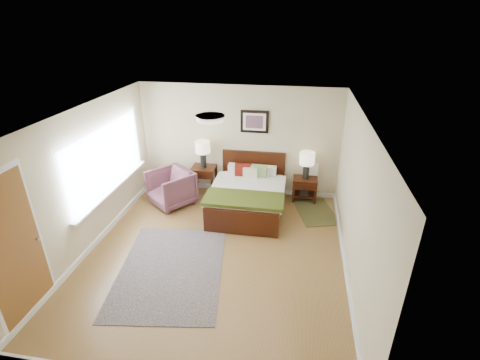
{
  "coord_description": "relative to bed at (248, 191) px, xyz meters",
  "views": [
    {
      "loc": [
        1.27,
        -4.86,
        3.85
      ],
      "look_at": [
        0.3,
        0.89,
        1.05
      ],
      "focal_mm": 26.0,
      "sensor_mm": 36.0,
      "label": 1
    }
  ],
  "objects": [
    {
      "name": "left_wall",
      "position": [
        -2.6,
        -1.58,
        0.78
      ],
      "size": [
        0.04,
        5.0,
        2.5
      ],
      "primitive_type": "cube",
      "color": "#C2B58D",
      "rests_on": "ground"
    },
    {
      "name": "back_wall",
      "position": [
        -0.35,
        0.92,
        0.78
      ],
      "size": [
        4.5,
        0.04,
        2.5
      ],
      "primitive_type": "cube",
      "color": "#C2B58D",
      "rests_on": "ground"
    },
    {
      "name": "nightstand_right",
      "position": [
        1.19,
        0.68,
        -0.14
      ],
      "size": [
        0.54,
        0.4,
        0.53
      ],
      "color": "#331407",
      "rests_on": "ground"
    },
    {
      "name": "armchair",
      "position": [
        -1.71,
        0.01,
        -0.08
      ],
      "size": [
        1.2,
        1.2,
        0.79
      ],
      "primitive_type": "imported",
      "rotation": [
        0.0,
        0.0,
        -0.68
      ],
      "color": "brown",
      "rests_on": "ground"
    },
    {
      "name": "bed",
      "position": [
        0.0,
        0.0,
        0.0
      ],
      "size": [
        1.57,
        1.88,
        1.01
      ],
      "color": "#331407",
      "rests_on": "ground"
    },
    {
      "name": "rug_navy",
      "position": [
        1.45,
        0.16,
        -0.46
      ],
      "size": [
        1.03,
        1.28,
        0.01
      ],
      "primitive_type": "cube",
      "rotation": [
        0.0,
        0.0,
        0.29
      ],
      "color": "black",
      "rests_on": "ground"
    },
    {
      "name": "door",
      "position": [
        -2.58,
        -3.33,
        0.6
      ],
      "size": [
        0.06,
        1.0,
        2.18
      ],
      "color": "silver",
      "rests_on": "ground"
    },
    {
      "name": "right_wall",
      "position": [
        1.9,
        -1.58,
        0.78
      ],
      "size": [
        0.04,
        5.0,
        2.5
      ],
      "primitive_type": "cube",
      "color": "#C2B58D",
      "rests_on": "ground"
    },
    {
      "name": "window",
      "position": [
        -2.55,
        -0.88,
        0.91
      ],
      "size": [
        0.11,
        2.72,
        1.32
      ],
      "color": "silver",
      "rests_on": "left_wall"
    },
    {
      "name": "front_wall",
      "position": [
        -0.35,
        -4.08,
        0.78
      ],
      "size": [
        4.5,
        0.04,
        2.5
      ],
      "primitive_type": "cube",
      "color": "#C2B58D",
      "rests_on": "ground"
    },
    {
      "name": "ceiling",
      "position": [
        -0.35,
        -1.58,
        2.03
      ],
      "size": [
        4.5,
        5.0,
        0.02
      ],
      "primitive_type": "cube",
      "color": "white",
      "rests_on": "back_wall"
    },
    {
      "name": "ceil_fixture",
      "position": [
        -0.35,
        -1.58,
        2.0
      ],
      "size": [
        0.44,
        0.44,
        0.08
      ],
      "color": "white",
      "rests_on": "ceiling"
    },
    {
      "name": "wall_art",
      "position": [
        0.0,
        0.89,
        1.25
      ],
      "size": [
        0.62,
        0.05,
        0.5
      ],
      "color": "black",
      "rests_on": "back_wall"
    },
    {
      "name": "lamp_left",
      "position": [
        -1.14,
        0.69,
        0.61
      ],
      "size": [
        0.33,
        0.33,
        0.61
      ],
      "color": "black",
      "rests_on": "nightstand_left"
    },
    {
      "name": "floor",
      "position": [
        -0.35,
        -1.58,
        -0.47
      ],
      "size": [
        5.0,
        5.0,
        0.0
      ],
      "primitive_type": "plane",
      "color": "olive",
      "rests_on": "ground"
    },
    {
      "name": "nightstand_left",
      "position": [
        -1.14,
        0.67,
        0.05
      ],
      "size": [
        0.54,
        0.49,
        0.65
      ],
      "color": "#331407",
      "rests_on": "ground"
    },
    {
      "name": "lamp_right",
      "position": [
        1.19,
        0.69,
        0.49
      ],
      "size": [
        0.33,
        0.33,
        0.61
      ],
      "color": "black",
      "rests_on": "nightstand_right"
    },
    {
      "name": "rug_persian",
      "position": [
        -0.98,
        -2.11,
        -0.46
      ],
      "size": [
        2.0,
        2.58,
        0.01
      ],
      "primitive_type": "cube",
      "rotation": [
        0.0,
        0.0,
        0.14
      ],
      "color": "#0C1D3C",
      "rests_on": "ground"
    }
  ]
}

